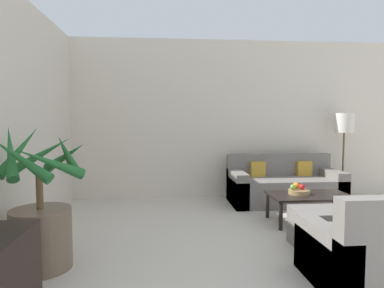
% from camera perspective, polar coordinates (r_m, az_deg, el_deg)
% --- Properties ---
extents(wall_back, '(8.32, 0.06, 2.70)m').
position_cam_1_polar(wall_back, '(6.16, 12.50, 4.05)').
color(wall_back, beige).
rests_on(wall_back, ground_plane).
extents(potted_palm, '(0.79, 0.88, 1.33)m').
position_cam_1_polar(potted_palm, '(3.45, -23.88, -11.67)').
color(potted_palm, brown).
rests_on(potted_palm, ground_plane).
extents(sofa_loveseat, '(1.75, 0.80, 0.77)m').
position_cam_1_polar(sofa_loveseat, '(5.74, 15.08, -6.86)').
color(sofa_loveseat, slate).
rests_on(sofa_loveseat, ground_plane).
extents(floor_lamp, '(0.31, 0.31, 1.45)m').
position_cam_1_polar(floor_lamp, '(6.32, 24.04, 2.57)').
color(floor_lamp, brown).
rests_on(floor_lamp, ground_plane).
extents(coffee_table, '(1.04, 0.61, 0.38)m').
position_cam_1_polar(coffee_table, '(4.77, 18.97, -8.47)').
color(coffee_table, black).
rests_on(coffee_table, ground_plane).
extents(fruit_bowl, '(0.28, 0.28, 0.06)m').
position_cam_1_polar(fruit_bowl, '(4.73, 17.41, -7.62)').
color(fruit_bowl, '#997A4C').
rests_on(fruit_bowl, coffee_table).
extents(apple_red, '(0.08, 0.08, 0.08)m').
position_cam_1_polar(apple_red, '(4.74, 17.87, -6.80)').
color(apple_red, red).
rests_on(apple_red, fruit_bowl).
extents(apple_green, '(0.07, 0.07, 0.07)m').
position_cam_1_polar(apple_green, '(4.68, 16.49, -6.90)').
color(apple_green, olive).
rests_on(apple_green, fruit_bowl).
extents(orange_fruit, '(0.08, 0.08, 0.08)m').
position_cam_1_polar(orange_fruit, '(4.78, 16.95, -6.64)').
color(orange_fruit, orange).
rests_on(orange_fruit, fruit_bowl).
extents(armchair, '(0.89, 0.85, 0.81)m').
position_cam_1_polar(armchair, '(3.23, 27.54, -16.18)').
color(armchair, slate).
rests_on(armchair, ground_plane).
extents(ottoman, '(0.61, 0.46, 0.41)m').
position_cam_1_polar(ottoman, '(3.97, 20.89, -12.97)').
color(ottoman, slate).
rests_on(ottoman, ground_plane).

